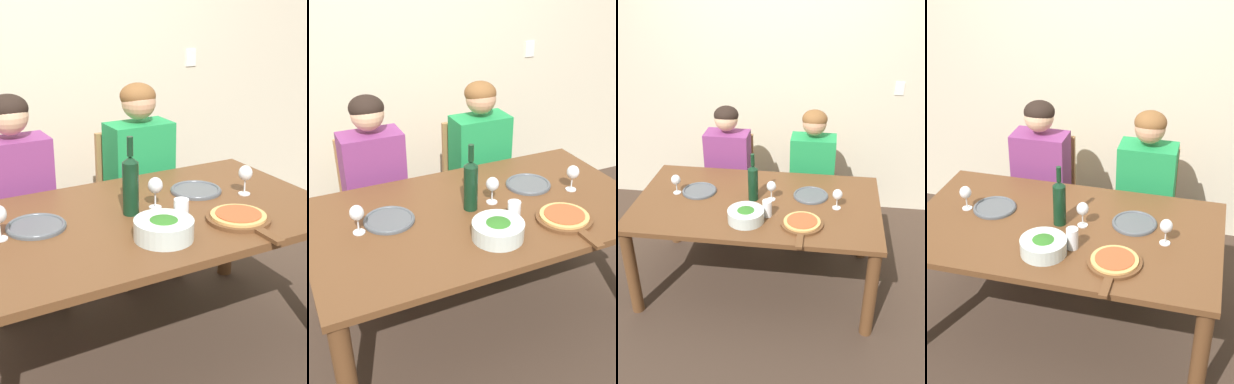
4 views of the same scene
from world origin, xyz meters
The scene contains 16 objects.
ground_plane centered at (0.00, 0.00, 0.00)m, with size 40.00×40.00×0.00m, color #3D2D23.
back_wall centered at (0.00, 1.35, 1.35)m, with size 10.00×0.06×2.70m.
dining_table centered at (0.00, 0.00, 0.63)m, with size 1.79×1.02×0.74m.
chair_left centered at (-0.38, 0.82, 0.48)m, with size 0.42×0.42×0.89m.
chair_right centered at (0.37, 0.82, 0.48)m, with size 0.42×0.42×0.89m.
person_woman centered at (-0.38, 0.71, 0.72)m, with size 0.47×0.51×1.21m.
person_man centered at (0.37, 0.71, 0.72)m, with size 0.47×0.51×1.21m.
wine_bottle centered at (-0.03, 0.03, 0.88)m, with size 0.07×0.07×0.36m.
broccoli_bowl centered at (-0.03, -0.27, 0.78)m, with size 0.25×0.25×0.09m.
dinner_plate_left centered at (-0.46, 0.09, 0.75)m, with size 0.26×0.26×0.02m.
dinner_plate_right centered at (0.39, 0.13, 0.75)m, with size 0.26×0.26×0.02m.
pizza_on_board centered at (0.35, -0.27, 0.75)m, with size 0.29×0.43×0.04m.
wine_glass_left centered at (-0.62, 0.05, 0.84)m, with size 0.07×0.07×0.15m.
wine_glass_right centered at (0.58, -0.01, 0.84)m, with size 0.07×0.07×0.15m.
wine_glass_centre centered at (0.10, 0.04, 0.84)m, with size 0.07×0.07×0.15m.
water_tumbler centered at (0.10, -0.18, 0.80)m, with size 0.07×0.07×0.12m.
Camera 4 is at (0.75, -2.46, 2.40)m, focal length 50.00 mm.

